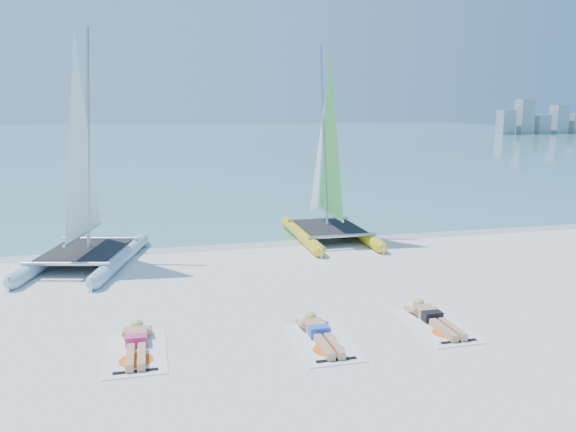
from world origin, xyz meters
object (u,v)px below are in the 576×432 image
at_px(towel_a, 137,352).
at_px(sunbather_b, 320,332).
at_px(sunbather_c, 433,317).
at_px(catamaran_yellow, 326,175).
at_px(towel_c, 438,326).
at_px(sunbather_a, 137,342).
at_px(towel_b, 323,342).
at_px(catamaran_blue, 83,193).

bearing_deg(towel_a, sunbather_b, -3.01).
bearing_deg(towel_a, sunbather_c, 0.19).
xyz_separation_m(catamaran_yellow, towel_a, (-5.74, -7.61, -1.95)).
xyz_separation_m(sunbather_b, towel_c, (2.34, -0.01, -0.11)).
relative_size(catamaran_yellow, sunbather_c, 3.61).
height_order(towel_a, towel_c, same).
bearing_deg(towel_a, sunbather_a, 90.00).
relative_size(towel_b, sunbather_c, 1.07).
height_order(towel_a, sunbather_a, sunbather_a).
bearing_deg(catamaran_yellow, towel_b, -107.21).
bearing_deg(towel_c, sunbather_c, 90.00).
bearing_deg(catamaran_blue, sunbather_c, -26.58).
bearing_deg(sunbather_a, sunbather_c, -1.79).
relative_size(sunbather_b, sunbather_c, 1.00).
xyz_separation_m(sunbather_a, sunbather_c, (5.54, -0.17, 0.00)).
bearing_deg(towel_a, towel_b, -6.42).
distance_m(catamaran_yellow, towel_a, 9.73).
bearing_deg(sunbather_a, catamaran_yellow, 52.29).
relative_size(catamaran_yellow, towel_c, 3.36).
relative_size(sunbather_b, towel_c, 0.93).
bearing_deg(catamaran_yellow, towel_c, -90.98).
relative_size(catamaran_blue, towel_b, 3.45).
bearing_deg(towel_b, sunbather_a, 170.21).
height_order(catamaran_blue, catamaran_yellow, catamaran_blue).
bearing_deg(sunbather_a, towel_c, -3.77).
bearing_deg(catamaran_yellow, sunbather_a, -127.27).
xyz_separation_m(towel_c, sunbather_c, (0.00, 0.19, 0.11)).
height_order(towel_b, sunbather_c, sunbather_c).
relative_size(towel_b, towel_c, 1.00).
xyz_separation_m(towel_a, towel_b, (3.20, -0.36, 0.00)).
bearing_deg(sunbather_c, catamaran_blue, 139.23).
bearing_deg(sunbather_b, sunbather_c, 4.55).
height_order(catamaran_yellow, sunbather_b, catamaran_yellow).
height_order(towel_b, towel_c, same).
relative_size(towel_a, towel_b, 1.00).
height_order(towel_a, towel_b, same).
bearing_deg(sunbather_c, sunbather_a, 178.21).
bearing_deg(towel_b, sunbather_b, 90.00).
distance_m(catamaran_blue, towel_b, 8.06).
xyz_separation_m(catamaran_blue, sunbather_b, (4.58, -6.16, -1.79)).
relative_size(sunbather_a, sunbather_b, 1.00).
height_order(sunbather_b, sunbather_c, same).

